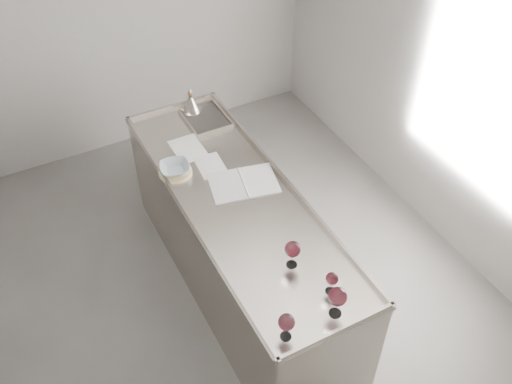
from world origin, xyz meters
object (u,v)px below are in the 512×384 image
counter (239,244)px  wine_glass_small (332,279)px  wine_glass_middle (293,250)px  ceramic_bowl (175,168)px  wine_glass_left (287,323)px  wine_glass_right (338,297)px  notebook (244,183)px  wine_funnel (191,104)px

counter → wine_glass_small: (0.12, -0.94, 0.57)m
wine_glass_middle → wine_glass_small: wine_glass_middle is taller
counter → wine_glass_small: bearing=-82.7°
wine_glass_small → ceramic_bowl: bearing=106.1°
wine_glass_left → ceramic_bowl: (-0.02, 1.51, -0.08)m
counter → wine_glass_right: (0.06, -1.08, 0.61)m
wine_glass_middle → notebook: 0.79m
notebook → wine_glass_left: bearing=-94.1°
notebook → ceramic_bowl: 0.50m
notebook → wine_funnel: size_ratio=2.38×
wine_glass_left → wine_glass_middle: (0.28, 0.41, 0.01)m
notebook → ceramic_bowl: (-0.37, 0.33, 0.04)m
wine_glass_left → wine_glass_small: wine_glass_left is taller
notebook → ceramic_bowl: bearing=151.1°
notebook → ceramic_bowl: size_ratio=2.48×
wine_glass_left → notebook: (0.35, 1.19, -0.12)m
wine_glass_middle → ceramic_bowl: wine_glass_middle is taller
wine_glass_middle → ceramic_bowl: 1.14m
wine_glass_small → notebook: size_ratio=0.29×
wine_glass_left → wine_glass_middle: size_ratio=0.95×
counter → wine_glass_small: 1.11m
wine_glass_left → wine_funnel: (0.38, 2.16, -0.06)m
wine_glass_left → notebook: wine_glass_left is taller
wine_glass_middle → wine_glass_small: (0.10, -0.27, -0.03)m
ceramic_bowl → wine_funnel: size_ratio=0.96×
counter → wine_funnel: size_ratio=11.14×
wine_glass_middle → wine_funnel: wine_funnel is taller
notebook → wine_glass_right: bearing=-79.3°
wine_glass_middle → notebook: wine_glass_middle is taller
notebook → wine_funnel: (0.03, 0.97, 0.06)m
wine_glass_middle → wine_glass_right: 0.41m
wine_glass_middle → wine_glass_small: size_ratio=1.25×
wine_glass_left → wine_funnel: wine_funnel is taller
counter → wine_glass_small: size_ratio=16.02×
wine_glass_small → notebook: 1.05m
counter → wine_funnel: bearing=83.3°
wine_glass_left → notebook: bearing=73.4°
wine_glass_middle → notebook: (0.07, 0.77, -0.13)m
wine_glass_left → ceramic_bowl: size_ratio=0.86×
counter → wine_glass_right: wine_glass_right is taller
notebook → wine_funnel: 0.98m
counter → ceramic_bowl: 0.73m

